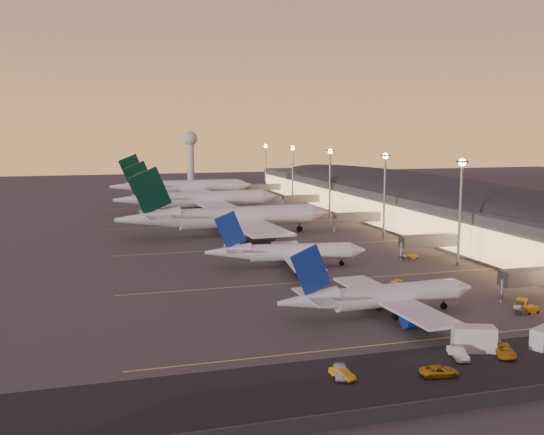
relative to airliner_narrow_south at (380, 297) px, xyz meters
The scene contains 22 objects.
ground 31.96m from the airliner_narrow_south, 89.46° to the left, with size 700.00×700.00×0.00m, color #43413E.
airliner_narrow_south is the anchor object (origin of this frame).
airliner_narrow_north 41.71m from the airliner_narrow_south, 95.69° to the left, with size 39.00×35.11×13.93m.
airliner_wide_near 89.34m from the airliner_narrow_south, 95.29° to the left, with size 69.05×63.01×22.09m.
airliner_wide_mid 144.51m from the airliner_narrow_south, 93.43° to the left, with size 66.31×60.46×21.22m.
airliner_wide_far 198.89m from the airliner_narrow_south, 92.14° to the left, with size 68.47×62.15×21.96m.
terminal_building 121.46m from the airliner_narrow_south, 59.20° to the left, with size 56.35×255.00×17.46m.
light_masts 104.29m from the airliner_narrow_south, 69.44° to the left, with size 2.20×217.20×25.90m.
radar_tower 292.52m from the airliner_narrow_south, 87.98° to the left, with size 9.00×9.00×32.50m.
service_lane 24.49m from the airliner_narrow_south, 89.30° to the right, with size 260.00×16.00×0.01m.
lane_markings 71.85m from the airliner_narrow_south, 89.76° to the left, with size 90.00×180.36×0.00m.
fence 36.33m from the airliner_narrow_south, 89.53° to the right, with size 124.00×0.12×2.00m.
baggage_tug_a 26.92m from the airliner_narrow_south, 12.68° to the right, with size 4.39×2.32×1.25m.
baggage_tug_b 28.17m from the airliner_narrow_south, ahead, with size 4.25×3.91×1.25m.
baggage_tug_c 51.52m from the airliner_narrow_south, 55.33° to the left, with size 3.80×1.81×1.11m.
catering_truck_a 20.59m from the airliner_narrow_south, 72.93° to the right, with size 7.21×4.73×3.79m.
baggage_tug_d 22.53m from the airliner_narrow_south, 55.46° to the left, with size 3.79×3.07×1.07m.
service_van_a 28.57m from the airliner_narrow_south, 126.36° to the right, with size 1.82×4.52×1.54m, color silver.
service_van_b 29.00m from the airliner_narrow_south, 125.77° to the right, with size 1.43×4.11×1.35m, color #C69014.
service_van_c 21.68m from the airliner_narrow_south, 85.12° to the right, with size 1.68×4.81×1.59m, color silver.
service_van_d 24.07m from the airliner_narrow_south, 68.11° to the right, with size 2.55×5.53×1.54m, color #C69014.
service_van_f 26.83m from the airliner_narrow_south, 99.09° to the right, with size 2.37×5.13×1.43m, color #C69014.
Camera 1 is at (-47.11, -125.65, 32.24)m, focal length 40.00 mm.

